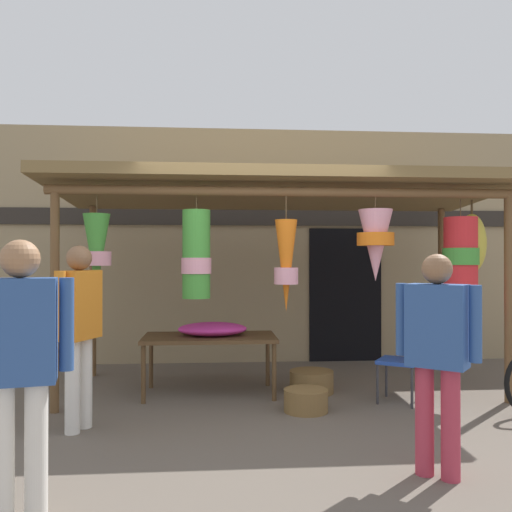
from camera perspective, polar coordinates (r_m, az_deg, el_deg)
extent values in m
plane|color=#60564C|center=(5.60, 0.81, -16.21)|extent=(30.00, 30.00, 0.00)
cube|color=#9E8966|center=(8.16, -0.99, 1.11)|extent=(12.87, 0.25, 3.48)
cube|color=#2D2823|center=(8.03, -0.93, 4.12)|extent=(11.58, 0.04, 0.24)
cube|color=black|center=(8.26, 9.43, -4.05)|extent=(1.10, 0.03, 2.00)
cylinder|color=brown|center=(5.77, -20.52, -4.46)|extent=(0.09, 0.09, 2.23)
cylinder|color=brown|center=(6.38, 25.16, -4.05)|extent=(0.09, 0.09, 2.23)
cylinder|color=brown|center=(7.42, -16.87, -3.56)|extent=(0.09, 0.09, 2.23)
cylinder|color=brown|center=(7.90, 19.02, -3.36)|extent=(0.09, 0.09, 2.23)
cylinder|color=brown|center=(5.63, 3.53, 6.79)|extent=(4.94, 0.10, 0.10)
cylinder|color=brown|center=(7.33, 1.66, 6.29)|extent=(4.94, 0.10, 0.10)
cube|color=olive|center=(6.48, 2.47, 6.90)|extent=(5.24, 2.21, 0.26)
cylinder|color=brown|center=(5.73, -16.51, 5.23)|extent=(0.01, 0.01, 0.19)
cone|color=green|center=(5.70, -16.52, 0.30)|extent=(0.27, 0.27, 0.80)
cylinder|color=pink|center=(5.70, -16.52, -0.26)|extent=(0.29, 0.29, 0.14)
cylinder|color=brown|center=(5.62, -6.33, 5.57)|extent=(0.01, 0.01, 0.14)
cylinder|color=green|center=(5.59, -6.33, 0.20)|extent=(0.29, 0.29, 0.91)
cylinder|color=pink|center=(5.59, -6.33, -1.03)|extent=(0.31, 0.31, 0.16)
cylinder|color=brown|center=(5.59, 3.20, 5.08)|extent=(0.01, 0.01, 0.24)
cone|color=orange|center=(5.56, 3.21, -1.05)|extent=(0.23, 0.23, 0.95)
cylinder|color=pink|center=(5.57, 3.21, -2.11)|extent=(0.25, 0.25, 0.17)
cylinder|color=brown|center=(5.82, 12.52, 5.44)|extent=(0.01, 0.01, 0.13)
cone|color=pink|center=(5.79, 12.52, 1.11)|extent=(0.36, 0.36, 0.75)
cylinder|color=orange|center=(5.79, 12.52, 1.75)|extent=(0.39, 0.39, 0.14)
cylinder|color=brown|center=(6.22, 20.82, 4.75)|extent=(0.01, 0.01, 0.20)
cylinder|color=red|center=(6.19, 20.83, -0.78)|extent=(0.35, 0.35, 1.00)
cylinder|color=green|center=(6.19, 20.83, -0.05)|extent=(0.38, 0.38, 0.18)
cylinder|color=#4C3D23|center=(6.33, 21.86, 4.86)|extent=(0.02, 0.02, 0.16)
ellipsoid|color=gold|center=(6.30, 21.87, 1.27)|extent=(0.31, 0.26, 0.64)
cube|color=brown|center=(6.22, -4.93, -8.59)|extent=(1.50, 0.81, 0.04)
cylinder|color=brown|center=(5.97, -11.83, -12.14)|extent=(0.05, 0.05, 0.62)
cylinder|color=brown|center=(5.96, 1.94, -12.17)|extent=(0.05, 0.05, 0.62)
cylinder|color=brown|center=(6.66, -11.04, -10.91)|extent=(0.05, 0.05, 0.62)
cylinder|color=brown|center=(6.65, 1.24, -10.93)|extent=(0.05, 0.05, 0.62)
ellipsoid|color=#D13399|center=(6.22, -4.62, -7.70)|extent=(0.78, 0.55, 0.15)
ellipsoid|color=pink|center=(6.16, -3.52, -7.70)|extent=(0.35, 0.27, 0.11)
cube|color=#2347A8|center=(6.06, 14.84, -10.70)|extent=(0.55, 0.55, 0.04)
cube|color=#2347A8|center=(5.99, 16.53, -8.89)|extent=(0.25, 0.36, 0.40)
cylinder|color=#333338|center=(6.32, 13.61, -12.31)|extent=(0.03, 0.03, 0.44)
cylinder|color=#333338|center=(5.98, 12.71, -13.00)|extent=(0.03, 0.03, 0.44)
cylinder|color=#333338|center=(6.24, 16.89, -12.46)|extent=(0.03, 0.03, 0.44)
cylinder|color=#333338|center=(5.90, 16.17, -13.18)|extent=(0.03, 0.03, 0.44)
cylinder|color=brown|center=(6.38, 5.89, -13.08)|extent=(0.50, 0.50, 0.25)
cylinder|color=brown|center=(5.62, 5.30, -14.97)|extent=(0.44, 0.44, 0.22)
cylinder|color=silver|center=(5.27, -17.64, -12.62)|extent=(0.13, 0.13, 0.82)
cylinder|color=silver|center=(5.13, -18.84, -12.97)|extent=(0.13, 0.13, 0.82)
cube|color=orange|center=(5.09, -18.22, -4.91)|extent=(0.36, 0.45, 0.61)
cylinder|color=orange|center=(5.30, -16.59, -4.41)|extent=(0.08, 0.08, 0.55)
cylinder|color=orange|center=(4.89, -19.98, -4.74)|extent=(0.08, 0.08, 0.55)
sphere|color=#896042|center=(5.08, -18.21, -0.19)|extent=(0.22, 0.22, 0.22)
cylinder|color=silver|center=(3.59, -25.24, -18.55)|extent=(0.13, 0.13, 0.81)
cylinder|color=silver|center=(3.57, -22.22, -18.67)|extent=(0.13, 0.13, 0.81)
cube|color=#2D5193|center=(3.42, -23.70, -7.25)|extent=(0.44, 0.30, 0.61)
cylinder|color=#2D5193|center=(3.40, -19.39, -6.80)|extent=(0.08, 0.08, 0.55)
sphere|color=#9E704C|center=(3.40, -23.68, -0.27)|extent=(0.22, 0.22, 0.22)
cylinder|color=#B23347|center=(4.13, 19.89, -16.38)|extent=(0.13, 0.13, 0.77)
cylinder|color=#B23347|center=(4.18, 17.40, -16.21)|extent=(0.13, 0.13, 0.77)
cube|color=#2D5193|center=(4.02, 18.61, -6.97)|extent=(0.45, 0.42, 0.58)
cylinder|color=#2D5193|center=(3.95, 22.20, -6.65)|extent=(0.08, 0.08, 0.52)
cylinder|color=#2D5193|center=(4.09, 15.15, -6.46)|extent=(0.08, 0.08, 0.52)
sphere|color=#896042|center=(3.99, 18.60, -1.31)|extent=(0.21, 0.21, 0.21)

